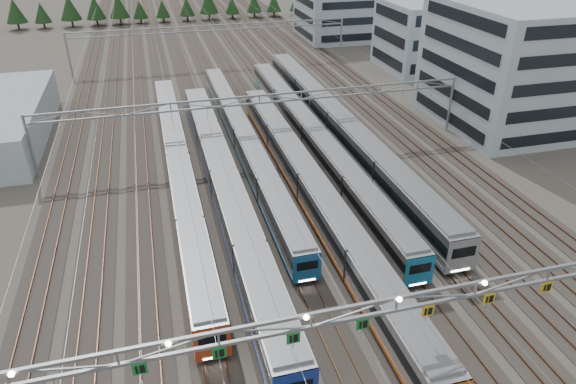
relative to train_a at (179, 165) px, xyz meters
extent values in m
plane|color=#47423A|center=(11.25, -34.36, -2.01)|extent=(400.00, 400.00, 0.00)
cube|color=#2D2823|center=(11.25, 65.64, -1.97)|extent=(54.00, 260.00, 0.08)
cube|color=brown|center=(-14.22, 65.64, -1.85)|extent=(0.08, 260.00, 0.16)
cube|color=brown|center=(36.72, 65.64, -1.85)|extent=(0.08, 260.00, 0.16)
cube|color=brown|center=(10.53, 65.64, -1.85)|extent=(0.08, 260.00, 0.16)
cube|color=brown|center=(11.97, 65.64, -1.85)|extent=(0.08, 260.00, 0.16)
cube|color=black|center=(0.00, 0.05, -1.60)|extent=(2.24, 57.95, 0.34)
cube|color=#ABAEB4|center=(0.00, 0.05, 0.05)|extent=(2.64, 59.14, 2.97)
cube|color=black|center=(0.00, 0.05, 0.40)|extent=(2.70, 58.84, 0.90)
cube|color=#AD381A|center=(0.00, 0.05, -1.20)|extent=(2.69, 58.84, 0.33)
cube|color=slate|center=(0.00, 0.05, 1.63)|extent=(2.37, 57.95, 0.24)
cube|color=#AD381A|center=(0.00, -29.47, 0.05)|extent=(2.66, 0.12, 2.97)
cube|color=black|center=(0.00, -29.50, 0.40)|extent=(1.98, 0.10, 0.90)
cube|color=white|center=(0.00, -29.53, -1.25)|extent=(1.58, 0.06, 0.14)
cube|color=black|center=(4.50, -6.34, -1.57)|extent=(2.53, 56.46, 0.38)
cube|color=#ABAEB4|center=(4.50, -6.34, 0.28)|extent=(2.98, 57.61, 3.35)
cube|color=black|center=(4.50, -6.34, 0.68)|extent=(3.04, 57.32, 1.01)
cube|color=navy|center=(4.50, -6.34, -1.13)|extent=(3.03, 57.32, 0.37)
cube|color=slate|center=(4.50, -6.34, 2.06)|extent=(2.68, 56.46, 0.27)
cube|color=black|center=(9.00, 5.90, -1.60)|extent=(2.14, 56.55, 0.32)
cube|color=#ABAEB4|center=(9.00, 5.90, -0.03)|extent=(2.52, 57.70, 2.83)
cube|color=black|center=(9.00, 5.90, 0.31)|extent=(2.58, 57.42, 0.85)
cube|color=#1C5E97|center=(9.00, 5.90, -1.23)|extent=(2.57, 57.42, 0.31)
cube|color=slate|center=(9.00, 5.90, 1.47)|extent=(2.27, 56.55, 0.22)
cube|color=#1C5E97|center=(9.00, -22.90, -0.03)|extent=(2.54, 0.12, 2.83)
cube|color=black|center=(9.00, -22.93, 0.31)|extent=(1.89, 0.10, 0.85)
cube|color=white|center=(9.00, -22.96, -1.27)|extent=(1.51, 0.06, 0.13)
cube|color=black|center=(13.50, -9.21, -1.58)|extent=(2.40, 57.02, 0.36)
cube|color=#ABAEB4|center=(13.50, -9.21, 0.17)|extent=(2.82, 58.18, 3.17)
cube|color=black|center=(13.50, -9.21, 0.55)|extent=(2.88, 57.89, 0.96)
cube|color=#D65A13|center=(13.50, -9.21, -1.16)|extent=(2.87, 57.89, 0.35)
cube|color=slate|center=(13.50, -9.21, 1.86)|extent=(2.54, 57.02, 0.25)
cube|color=black|center=(18.00, 4.60, -1.59)|extent=(2.26, 59.92, 0.34)
cube|color=#ABAEB4|center=(18.00, 4.60, 0.06)|extent=(2.66, 61.14, 2.99)
cube|color=black|center=(18.00, 4.60, 0.42)|extent=(2.72, 60.84, 0.90)
cube|color=#176FA4|center=(18.00, 4.60, -1.20)|extent=(2.71, 60.84, 0.33)
cube|color=slate|center=(18.00, 4.60, 1.65)|extent=(2.39, 59.92, 0.24)
cube|color=#176FA4|center=(18.00, -25.92, 0.06)|extent=(2.68, 0.12, 2.99)
cube|color=black|center=(18.00, -25.95, 0.42)|extent=(1.99, 0.10, 0.90)
cube|color=white|center=(18.00, -25.98, -1.24)|extent=(1.59, 0.06, 0.14)
cube|color=black|center=(22.50, 6.79, -1.57)|extent=(2.62, 62.88, 0.40)
cube|color=#ABAEB4|center=(22.50, 6.79, 0.35)|extent=(3.08, 64.16, 3.46)
cube|color=black|center=(22.50, 6.79, 0.77)|extent=(3.14, 63.84, 1.04)
cube|color=gray|center=(22.50, 6.79, -1.11)|extent=(3.13, 63.84, 0.38)
cube|color=slate|center=(22.50, 6.79, 2.19)|extent=(2.77, 62.88, 0.27)
cube|color=gray|center=(22.50, -25.24, 0.35)|extent=(3.10, 0.12, 3.46)
cube|color=black|center=(22.50, -25.27, 0.77)|extent=(2.31, 0.10, 1.04)
cube|color=white|center=(22.50, -25.30, -1.16)|extent=(1.85, 0.06, 0.16)
cube|color=gray|center=(11.25, -34.36, 5.79)|extent=(56.00, 0.22, 0.22)
cube|color=gray|center=(11.25, -34.36, 4.79)|extent=(56.00, 0.22, 0.22)
cube|color=#17762E|center=(-4.50, -34.48, 4.29)|extent=(0.85, 0.06, 0.85)
cube|color=#17762E|center=(0.00, -34.48, 4.29)|extent=(0.85, 0.06, 0.85)
cube|color=#17762E|center=(4.50, -34.48, 4.29)|extent=(0.85, 0.06, 0.85)
cube|color=#17762E|center=(9.00, -34.48, 4.29)|extent=(0.85, 0.06, 0.85)
cube|color=gold|center=(13.50, -34.48, 4.29)|extent=(0.85, 0.06, 0.85)
cube|color=gold|center=(18.00, -34.48, 4.29)|extent=(0.85, 0.06, 0.85)
cube|color=gold|center=(22.50, -34.48, 4.29)|extent=(0.85, 0.06, 0.85)
cylinder|color=gray|center=(-16.75, 5.64, 1.99)|extent=(0.36, 0.36, 8.00)
cylinder|color=gray|center=(39.25, 5.64, 1.99)|extent=(0.36, 0.36, 8.00)
cube|color=gray|center=(11.25, 5.64, 5.79)|extent=(56.00, 0.22, 0.22)
cube|color=gray|center=(11.25, 5.64, 4.79)|extent=(56.00, 0.22, 0.22)
cylinder|color=gray|center=(-16.75, 50.64, 1.99)|extent=(0.36, 0.36, 8.00)
cylinder|color=gray|center=(39.25, 50.64, 1.99)|extent=(0.36, 0.36, 8.00)
cube|color=gray|center=(11.25, 50.64, 5.79)|extent=(56.00, 0.22, 0.22)
cube|color=gray|center=(11.25, 50.64, 4.79)|extent=(56.00, 0.22, 0.22)
cube|color=#91A3AD|center=(48.67, 6.52, 6.74)|extent=(18.00, 22.00, 17.49)
cube|color=#91A3AD|center=(50.76, 36.60, 4.45)|extent=(14.00, 16.00, 12.91)
cube|color=#91A3AD|center=(46.41, 66.57, 5.21)|extent=(22.00, 18.00, 14.44)
cube|color=#91A3AD|center=(-22.09, 18.72, 0.77)|extent=(10.00, 30.00, 5.55)
camera|label=1|loc=(-1.74, -56.25, 27.14)|focal=32.00mm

